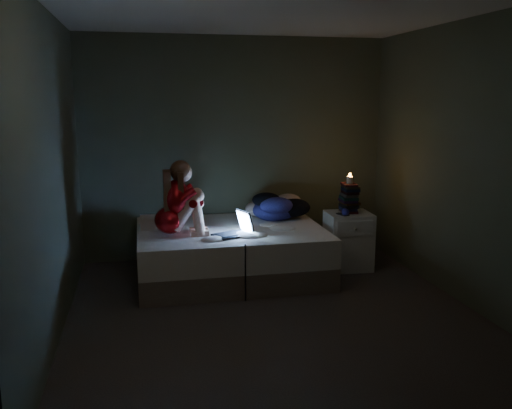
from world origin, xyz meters
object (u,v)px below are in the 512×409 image
object	(u,v)px
woman	(169,198)
laptop	(232,223)
phone	(343,214)
bed	(231,252)
candle	(350,180)
nightstand	(348,241)

from	to	relation	value
woman	laptop	world-z (taller)	woman
laptop	phone	bearing A→B (deg)	-10.83
bed	candle	bearing A→B (deg)	1.17
phone	candle	bearing A→B (deg)	22.40
laptop	nightstand	size ratio (longest dim) A/B	0.57
bed	laptop	bearing A→B (deg)	-96.80
nightstand	candle	bearing A→B (deg)	83.27
nightstand	phone	xyz separation A→B (m)	(-0.10, -0.09, 0.33)
nightstand	candle	distance (m)	0.68
nightstand	phone	size ratio (longest dim) A/B	4.57
laptop	nightstand	xyz separation A→B (m)	(1.38, 0.34, -0.35)
woman	bed	bearing A→B (deg)	17.04
woman	nightstand	bearing A→B (deg)	6.22
laptop	phone	size ratio (longest dim) A/B	2.62
woman	candle	distance (m)	2.00
phone	nightstand	bearing A→B (deg)	17.45
woman	candle	size ratio (longest dim) A/B	9.53
woman	laptop	xyz separation A→B (m)	(0.60, -0.14, -0.25)
bed	phone	world-z (taller)	phone
bed	laptop	xyz separation A→B (m)	(-0.04, -0.33, 0.40)
candle	phone	bearing A→B (deg)	-133.10
woman	laptop	bearing A→B (deg)	-12.52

